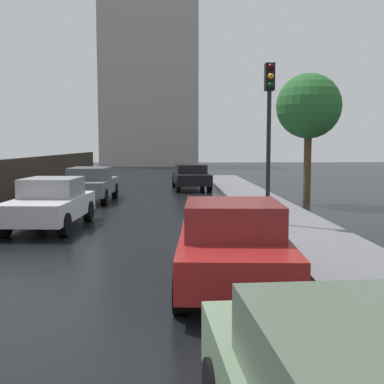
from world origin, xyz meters
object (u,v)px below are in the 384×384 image
at_px(car_black_far_lane, 191,176).
at_px(street_tree_mid, 309,107).
at_px(car_white_near_kerb, 51,203).
at_px(car_red_far_ahead, 232,244).
at_px(car_grey_behind_camera, 90,184).
at_px(traffic_light, 269,114).

height_order(car_black_far_lane, street_tree_mid, street_tree_mid).
height_order(car_white_near_kerb, street_tree_mid, street_tree_mid).
xyz_separation_m(car_red_far_ahead, street_tree_mid, (4.31, 10.98, 3.11)).
bearing_deg(car_grey_behind_camera, car_red_far_ahead, 111.08).
bearing_deg(car_grey_behind_camera, traffic_light, 133.28).
xyz_separation_m(car_grey_behind_camera, street_tree_mid, (8.80, -1.54, 3.10)).
xyz_separation_m(car_white_near_kerb, car_grey_behind_camera, (-0.01, 6.62, 0.02)).
xyz_separation_m(car_red_far_ahead, car_grey_behind_camera, (-4.49, 12.52, 0.01)).
bearing_deg(car_white_near_kerb, car_red_far_ahead, 130.50).
bearing_deg(street_tree_mid, car_red_far_ahead, -111.43).
relative_size(traffic_light, street_tree_mid, 0.87).
bearing_deg(car_white_near_kerb, car_black_far_lane, -107.31).
relative_size(car_white_near_kerb, traffic_light, 0.90).
bearing_deg(street_tree_mid, car_black_far_lane, 123.42).
bearing_deg(car_grey_behind_camera, street_tree_mid, 171.44).
xyz_separation_m(car_white_near_kerb, car_red_far_ahead, (4.47, -5.90, 0.01)).
bearing_deg(street_tree_mid, traffic_light, -116.00).
relative_size(car_grey_behind_camera, street_tree_mid, 0.83).
relative_size(car_white_near_kerb, street_tree_mid, 0.79).
bearing_deg(car_white_near_kerb, traffic_light, -179.18).
height_order(car_white_near_kerb, traffic_light, traffic_light).
height_order(car_white_near_kerb, car_black_far_lane, car_white_near_kerb).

